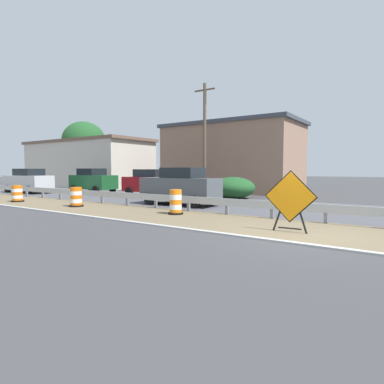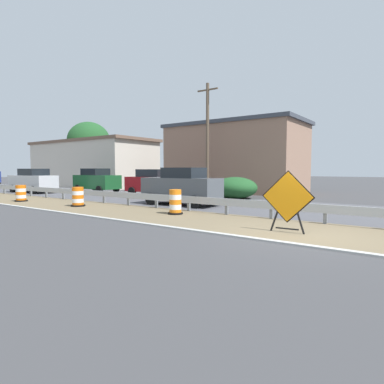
{
  "view_description": "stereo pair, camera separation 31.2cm",
  "coord_description": "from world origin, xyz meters",
  "views": [
    {
      "loc": [
        -9.8,
        -2.79,
        1.99
      ],
      "look_at": [
        2.39,
        5.59,
        0.93
      ],
      "focal_mm": 30.26,
      "sensor_mm": 36.0,
      "label": 1
    },
    {
      "loc": [
        -9.62,
        -3.05,
        1.99
      ],
      "look_at": [
        2.39,
        5.59,
        0.93
      ],
      "focal_mm": 30.26,
      "sensor_mm": 36.0,
      "label": 2
    }
  ],
  "objects": [
    {
      "name": "car_distant_a",
      "position": [
        7.92,
        19.54,
        1.01
      ],
      "size": [
        2.1,
        4.17,
        2.02
      ],
      "rotation": [
        0.0,
        0.0,
        -1.54
      ],
      "color": "#195128",
      "rests_on": "ground"
    },
    {
      "name": "bush_roadside",
      "position": [
        9.54,
        7.17,
        0.73
      ],
      "size": [
        2.94,
        2.94,
        1.45
      ],
      "primitive_type": "ellipsoid",
      "color": "#1E4C23",
      "rests_on": "ground"
    },
    {
      "name": "guardrail_median",
      "position": [
        2.58,
        2.89,
        0.52
      ],
      "size": [
        0.18,
        53.29,
        0.71
      ],
      "color": "#ADB2B7",
      "rests_on": "ground"
    },
    {
      "name": "traffic_barrel_nearest",
      "position": [
        1.41,
        5.79,
        0.49
      ],
      "size": [
        0.66,
        0.66,
        1.09
      ],
      "color": "orange",
      "rests_on": "ground"
    },
    {
      "name": "curb_near_edge",
      "position": [
        -1.3,
        0.0,
        0.0
      ],
      "size": [
        0.2,
        120.0,
        0.11
      ],
      "primitive_type": "cube",
      "color": "#ADADA8",
      "rests_on": "ground"
    },
    {
      "name": "car_mid_far_lane",
      "position": [
        8.17,
        13.1,
        0.98
      ],
      "size": [
        2.17,
        4.64,
        1.96
      ],
      "rotation": [
        0.0,
        0.0,
        -1.54
      ],
      "color": "maroon",
      "rests_on": "ground"
    },
    {
      "name": "car_trailing_far_lane",
      "position": [
        4.57,
        23.6,
        1.01
      ],
      "size": [
        2.07,
        4.82,
        2.01
      ],
      "rotation": [
        0.0,
        0.0,
        1.6
      ],
      "color": "silver",
      "rests_on": "ground"
    },
    {
      "name": "traffic_barrel_mid",
      "position": [
        0.27,
        16.98,
        0.45
      ],
      "size": [
        0.73,
        0.73,
        1.0
      ],
      "color": "orange",
      "rests_on": "ground"
    },
    {
      "name": "car_lead_far_lane",
      "position": [
        4.41,
        7.74,
        1.03
      ],
      "size": [
        2.08,
        4.43,
        2.06
      ],
      "rotation": [
        0.0,
        0.0,
        1.61
      ],
      "color": "#4C5156",
      "rests_on": "ground"
    },
    {
      "name": "traffic_barrel_close",
      "position": [
        0.73,
        11.88,
        0.46
      ],
      "size": [
        0.74,
        0.74,
        1.03
      ],
      "color": "orange",
      "rests_on": "ground"
    },
    {
      "name": "warning_sign_diamond",
      "position": [
        0.23,
        0.38,
        1.05
      ],
      "size": [
        0.13,
        1.64,
        1.96
      ],
      "rotation": [
        0.0,
        0.0,
        3.19
      ],
      "color": "black",
      "rests_on": "ground"
    },
    {
      "name": "utility_pole_near",
      "position": [
        11.43,
        10.62,
        4.41
      ],
      "size": [
        0.24,
        1.8,
        8.5
      ],
      "color": "brown",
      "rests_on": "ground"
    },
    {
      "name": "tree_roadside",
      "position": [
        14.59,
        29.43,
        5.29
      ],
      "size": [
        4.93,
        4.93,
        7.52
      ],
      "color": "#4C3D2D",
      "rests_on": "ground"
    },
    {
      "name": "roadside_shop_near",
      "position": [
        15.93,
        10.6,
        3.0
      ],
      "size": [
        6.44,
        11.83,
        5.98
      ],
      "color": "#93705B",
      "rests_on": "ground"
    },
    {
      "name": "roadside_shop_far",
      "position": [
        13.9,
        27.99,
        2.59
      ],
      "size": [
        6.6,
        15.72,
        5.16
      ],
      "color": "beige",
      "rests_on": "ground"
    },
    {
      "name": "median_dirt_strip",
      "position": [
        0.81,
        0.0,
        0.0
      ],
      "size": [
        4.02,
        120.0,
        0.01
      ],
      "primitive_type": "cube",
      "color": "#706047",
      "rests_on": "ground"
    },
    {
      "name": "far_lane_asphalt",
      "position": [
        6.53,
        0.0,
        0.0
      ],
      "size": [
        7.42,
        120.0,
        0.0
      ],
      "primitive_type": "cube",
      "color": "#4C4C51",
      "rests_on": "ground"
    },
    {
      "name": "ground_plane",
      "position": [
        0.0,
        0.0,
        0.0
      ],
      "size": [
        160.0,
        160.0,
        0.0
      ],
      "primitive_type": "plane",
      "color": "#3D3D3F"
    }
  ]
}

